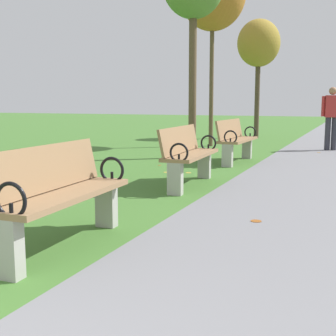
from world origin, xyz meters
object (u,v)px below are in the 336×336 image
park_bench_3 (188,154)px  park_bench_4 (236,139)px  pedestrian_walking (332,115)px  park_bench_2 (60,193)px  tree_5 (259,44)px

park_bench_3 → park_bench_4: bearing=90.0°
park_bench_3 → pedestrian_walking: pedestrian_walking is taller
park_bench_2 → park_bench_3: 3.22m
park_bench_3 → tree_5: 9.98m
park_bench_4 → tree_5: size_ratio=0.40×
park_bench_3 → pedestrian_walking: 6.30m
tree_5 → pedestrian_walking: size_ratio=2.51×
park_bench_2 → tree_5: 13.10m
pedestrian_walking → park_bench_2: bearing=-100.5°
pedestrian_walking → park_bench_4: bearing=-118.6°
park_bench_2 → park_bench_4: size_ratio=1.00×
park_bench_3 → tree_5: (-0.96, 9.55, 2.73)m
park_bench_3 → park_bench_4: 2.90m
tree_5 → park_bench_4: bearing=-81.8°
park_bench_3 → park_bench_4: size_ratio=1.00×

